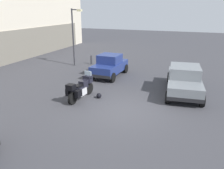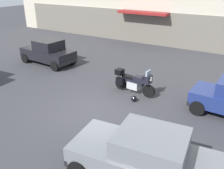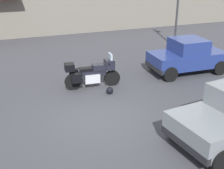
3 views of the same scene
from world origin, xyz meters
TOP-DOWN VIEW (x-y plane):
  - ground_plane at (0.00, 0.00)m, footprint 80.00×80.00m
  - motorcycle at (0.56, 2.54)m, footprint 2.26×0.81m
  - helmet at (1.01, 1.70)m, footprint 0.28×0.28m
  - car_compact_side at (5.13, 2.70)m, footprint 3.52×1.80m
  - bollard_curbside at (7.88, 5.50)m, footprint 0.16×0.16m

SIDE VIEW (x-z plane):
  - ground_plane at x=0.00m, z-range 0.00..0.00m
  - helmet at x=1.01m, z-range 0.00..0.28m
  - bollard_curbside at x=7.88m, z-range 0.03..0.83m
  - motorcycle at x=0.56m, z-range -0.06..1.30m
  - car_compact_side at x=5.13m, z-range -0.01..1.55m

